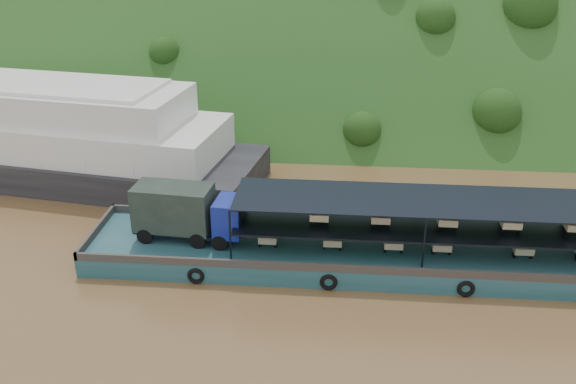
{
  "coord_description": "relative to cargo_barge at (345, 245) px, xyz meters",
  "views": [
    {
      "loc": [
        1.5,
        -36.44,
        21.01
      ],
      "look_at": [
        -2.0,
        3.0,
        3.2
      ],
      "focal_mm": 40.0,
      "sensor_mm": 36.0,
      "label": 1
    }
  ],
  "objects": [
    {
      "name": "cargo_barge",
      "position": [
        0.0,
        0.0,
        0.0
      ],
      "size": [
        35.0,
        7.18,
        4.79
      ],
      "color": "#15474B",
      "rests_on": "ground"
    },
    {
      "name": "ground",
      "position": [
        -1.95,
        0.4,
        -1.19
      ],
      "size": [
        160.0,
        160.0,
        0.0
      ],
      "primitive_type": "plane",
      "color": "brown",
      "rests_on": "ground"
    },
    {
      "name": "passenger_ferry",
      "position": [
        -26.74,
        12.84,
        2.28
      ],
      "size": [
        40.54,
        15.82,
        8.0
      ],
      "rotation": [
        0.0,
        0.0,
        -0.15
      ],
      "color": "black",
      "rests_on": "ground"
    },
    {
      "name": "hillside",
      "position": [
        -1.95,
        36.4,
        -1.19
      ],
      "size": [
        140.0,
        39.6,
        39.6
      ],
      "primitive_type": "cube",
      "rotation": [
        0.79,
        0.0,
        0.0
      ],
      "color": "#173D16",
      "rests_on": "ground"
    }
  ]
}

